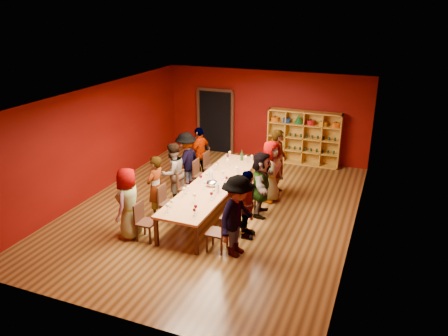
# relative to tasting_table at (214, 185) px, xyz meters

# --- Properties ---
(room_shell) EXTENTS (7.10, 9.10, 3.04)m
(room_shell) POSITION_rel_tasting_table_xyz_m (0.00, 0.00, 0.80)
(room_shell) COLOR #503315
(room_shell) RESTS_ON ground
(tasting_table) EXTENTS (1.10, 4.50, 0.75)m
(tasting_table) POSITION_rel_tasting_table_xyz_m (0.00, 0.00, 0.00)
(tasting_table) COLOR tan
(tasting_table) RESTS_ON ground
(doorway) EXTENTS (1.40, 0.17, 2.30)m
(doorway) POSITION_rel_tasting_table_xyz_m (-1.80, 4.43, 0.42)
(doorway) COLOR black
(doorway) RESTS_ON ground
(shelving_unit) EXTENTS (2.40, 0.40, 1.80)m
(shelving_unit) POSITION_rel_tasting_table_xyz_m (1.40, 4.32, 0.28)
(shelving_unit) COLOR #BF8D2B
(shelving_unit) RESTS_ON ground
(chair_person_left_0) EXTENTS (0.42, 0.42, 0.89)m
(chair_person_left_0) POSITION_rel_tasting_table_xyz_m (-0.91, -2.00, -0.20)
(chair_person_left_0) COLOR #321A10
(chair_person_left_0) RESTS_ON ground
(person_left_0) EXTENTS (0.53, 0.86, 1.67)m
(person_left_0) POSITION_rel_tasting_table_xyz_m (-1.28, -2.00, 0.14)
(person_left_0) COLOR #5379AB
(person_left_0) RESTS_ON ground
(chair_person_left_1) EXTENTS (0.42, 0.42, 0.89)m
(chair_person_left_1) POSITION_rel_tasting_table_xyz_m (-0.91, -0.93, -0.20)
(chair_person_left_1) COLOR #321A10
(chair_person_left_1) RESTS_ON ground
(person_left_1) EXTENTS (0.49, 0.63, 1.62)m
(person_left_1) POSITION_rel_tasting_table_xyz_m (-1.19, -0.93, 0.11)
(person_left_1) COLOR #5D7CC0
(person_left_1) RESTS_ON ground
(chair_person_left_2) EXTENTS (0.42, 0.42, 0.89)m
(chair_person_left_2) POSITION_rel_tasting_table_xyz_m (-0.91, 0.08, -0.20)
(chair_person_left_2) COLOR #321A10
(chair_person_left_2) RESTS_ON ground
(person_left_2) EXTENTS (0.72, 0.91, 1.65)m
(person_left_2) POSITION_rel_tasting_table_xyz_m (-1.25, 0.08, 0.12)
(person_left_2) COLOR #4F5055
(person_left_2) RESTS_ON ground
(chair_person_left_3) EXTENTS (0.42, 0.42, 0.89)m
(chair_person_left_3) POSITION_rel_tasting_table_xyz_m (-0.91, 1.06, -0.20)
(chair_person_left_3) COLOR #321A10
(chair_person_left_3) RESTS_ON ground
(person_left_3) EXTENTS (0.55, 1.11, 1.65)m
(person_left_3) POSITION_rel_tasting_table_xyz_m (-1.32, 1.06, 0.13)
(person_left_3) COLOR #4C4B50
(person_left_3) RESTS_ON ground
(chair_person_left_4) EXTENTS (0.42, 0.42, 0.89)m
(chair_person_left_4) POSITION_rel_tasting_table_xyz_m (-0.91, 1.79, -0.20)
(chair_person_left_4) COLOR #321A10
(chair_person_left_4) RESTS_ON ground
(person_left_4) EXTENTS (0.63, 1.03, 1.64)m
(person_left_4) POSITION_rel_tasting_table_xyz_m (-1.22, 1.79, 0.12)
(person_left_4) COLOR pink
(person_left_4) RESTS_ON ground
(chair_person_right_0) EXTENTS (0.42, 0.42, 0.89)m
(chair_person_right_0) POSITION_rel_tasting_table_xyz_m (0.91, -1.84, -0.20)
(chair_person_right_0) COLOR #321A10
(chair_person_right_0) RESTS_ON ground
(person_right_0) EXTENTS (0.68, 1.24, 1.82)m
(person_right_0) POSITION_rel_tasting_table_xyz_m (1.29, -1.84, 0.21)
(person_right_0) COLOR black
(person_right_0) RESTS_ON ground
(chair_person_right_1) EXTENTS (0.42, 0.42, 0.89)m
(chair_person_right_1) POSITION_rel_tasting_table_xyz_m (0.91, -1.05, -0.20)
(chair_person_right_1) COLOR #321A10
(chair_person_right_1) RESTS_ON ground
(person_right_1) EXTENTS (0.51, 0.99, 1.63)m
(person_right_1) POSITION_rel_tasting_table_xyz_m (1.22, -1.05, 0.12)
(person_right_1) COLOR #15193B
(person_right_1) RESTS_ON ground
(chair_person_right_2) EXTENTS (0.42, 0.42, 0.89)m
(chair_person_right_2) POSITION_rel_tasting_table_xyz_m (0.91, 0.16, -0.20)
(chair_person_right_2) COLOR #321A10
(chair_person_right_2) RESTS_ON ground
(person_right_2) EXTENTS (0.71, 1.61, 1.68)m
(person_right_2) POSITION_rel_tasting_table_xyz_m (1.20, 0.16, 0.14)
(person_right_2) COLOR silver
(person_right_2) RESTS_ON ground
(chair_person_right_3) EXTENTS (0.42, 0.42, 0.89)m
(chair_person_right_3) POSITION_rel_tasting_table_xyz_m (0.91, 1.08, -0.20)
(chair_person_right_3) COLOR #321A10
(chair_person_right_3) RESTS_ON ground
(person_right_3) EXTENTS (0.75, 0.94, 1.70)m
(person_right_3) POSITION_rel_tasting_table_xyz_m (1.18, 1.08, 0.15)
(person_right_3) COLOR #4F4F54
(person_right_3) RESTS_ON ground
(chair_person_right_4) EXTENTS (0.42, 0.42, 0.89)m
(chair_person_right_4) POSITION_rel_tasting_table_xyz_m (0.91, 1.64, -0.20)
(chair_person_right_4) COLOR #321A10
(chair_person_right_4) RESTS_ON ground
(person_right_4) EXTENTS (0.58, 0.74, 1.87)m
(person_right_4) POSITION_rel_tasting_table_xyz_m (1.24, 1.64, 0.23)
(person_right_4) COLOR #6194C7
(person_right_4) RESTS_ON ground
(wine_glass_0) EXTENTS (0.09, 0.09, 0.21)m
(wine_glass_0) POSITION_rel_tasting_table_xyz_m (-0.08, -0.42, 0.21)
(wine_glass_0) COLOR white
(wine_glass_0) RESTS_ON tasting_table
(wine_glass_1) EXTENTS (0.07, 0.07, 0.18)m
(wine_glass_1) POSITION_rel_tasting_table_xyz_m (-0.37, -0.80, 0.18)
(wine_glass_1) COLOR white
(wine_glass_1) RESTS_ON tasting_table
(wine_glass_2) EXTENTS (0.09, 0.09, 0.22)m
(wine_glass_2) POSITION_rel_tasting_table_xyz_m (0.33, 0.78, 0.21)
(wine_glass_2) COLOR white
(wine_glass_2) RESTS_ON tasting_table
(wine_glass_3) EXTENTS (0.07, 0.07, 0.18)m
(wine_glass_3) POSITION_rel_tasting_table_xyz_m (0.27, 0.95, 0.18)
(wine_glass_3) COLOR white
(wine_glass_3) RESTS_ON tasting_table
(wine_glass_4) EXTENTS (0.08, 0.08, 0.20)m
(wine_glass_4) POSITION_rel_tasting_table_xyz_m (-0.33, 1.97, 0.20)
(wine_glass_4) COLOR white
(wine_glass_4) RESTS_ON tasting_table
(wine_glass_5) EXTENTS (0.08, 0.08, 0.20)m
(wine_glass_5) POSITION_rel_tasting_table_xyz_m (0.27, -1.72, 0.19)
(wine_glass_5) COLOR white
(wine_glass_5) RESTS_ON tasting_table
(wine_glass_6) EXTENTS (0.09, 0.09, 0.21)m
(wine_glass_6) POSITION_rel_tasting_table_xyz_m (0.08, 0.38, 0.21)
(wine_glass_6) COLOR white
(wine_glass_6) RESTS_ON tasting_table
(wine_glass_7) EXTENTS (0.07, 0.07, 0.18)m
(wine_glass_7) POSITION_rel_tasting_table_xyz_m (0.31, -0.06, 0.18)
(wine_glass_7) COLOR white
(wine_glass_7) RESTS_ON tasting_table
(wine_glass_8) EXTENTS (0.07, 0.07, 0.18)m
(wine_glass_8) POSITION_rel_tasting_table_xyz_m (0.30, -1.85, 0.18)
(wine_glass_8) COLOR white
(wine_glass_8) RESTS_ON tasting_table
(wine_glass_9) EXTENTS (0.08, 0.08, 0.20)m
(wine_glass_9) POSITION_rel_tasting_table_xyz_m (-0.29, 1.70, 0.20)
(wine_glass_9) COLOR white
(wine_glass_9) RESTS_ON tasting_table
(wine_glass_10) EXTENTS (0.07, 0.07, 0.18)m
(wine_glass_10) POSITION_rel_tasting_table_xyz_m (0.37, 1.95, 0.18)
(wine_glass_10) COLOR white
(wine_glass_10) RESTS_ON tasting_table
(wine_glass_11) EXTENTS (0.08, 0.08, 0.19)m
(wine_glass_11) POSITION_rel_tasting_table_xyz_m (-0.31, 0.93, 0.19)
(wine_glass_11) COLOR white
(wine_glass_11) RESTS_ON tasting_table
(wine_glass_12) EXTENTS (0.08, 0.08, 0.20)m
(wine_glass_12) POSITION_rel_tasting_table_xyz_m (0.32, -0.95, 0.19)
(wine_glass_12) COLOR white
(wine_glass_12) RESTS_ON tasting_table
(wine_glass_13) EXTENTS (0.08, 0.08, 0.20)m
(wine_glass_13) POSITION_rel_tasting_table_xyz_m (-0.27, 0.13, 0.19)
(wine_glass_13) COLOR white
(wine_glass_13) RESTS_ON tasting_table
(wine_glass_14) EXTENTS (0.09, 0.09, 0.22)m
(wine_glass_14) POSITION_rel_tasting_table_xyz_m (-0.37, -1.00, 0.21)
(wine_glass_14) COLOR white
(wine_glass_14) RESTS_ON tasting_table
(wine_glass_15) EXTENTS (0.09, 0.09, 0.22)m
(wine_glass_15) POSITION_rel_tasting_table_xyz_m (0.26, 1.71, 0.21)
(wine_glass_15) COLOR white
(wine_glass_15) RESTS_ON tasting_table
(wine_glass_16) EXTENTS (0.08, 0.08, 0.20)m
(wine_glass_16) POSITION_rel_tasting_table_xyz_m (-0.35, -1.68, 0.19)
(wine_glass_16) COLOR white
(wine_glass_16) RESTS_ON tasting_table
(wine_glass_17) EXTENTS (0.08, 0.08, 0.19)m
(wine_glass_17) POSITION_rel_tasting_table_xyz_m (0.30, -0.76, 0.19)
(wine_glass_17) COLOR white
(wine_glass_17) RESTS_ON tasting_table
(wine_glass_18) EXTENTS (0.07, 0.07, 0.19)m
(wine_glass_18) POSITION_rel_tasting_table_xyz_m (0.29, 0.11, 0.19)
(wine_glass_18) COLOR white
(wine_glass_18) RESTS_ON tasting_table
(wine_glass_19) EXTENTS (0.09, 0.09, 0.21)m
(wine_glass_19) POSITION_rel_tasting_table_xyz_m (-0.14, 1.30, 0.20)
(wine_glass_19) COLOR white
(wine_glass_19) RESTS_ON tasting_table
(wine_glass_20) EXTENTS (0.09, 0.09, 0.22)m
(wine_glass_20) POSITION_rel_tasting_table_xyz_m (0.01, -1.21, 0.21)
(wine_glass_20) COLOR white
(wine_glass_20) RESTS_ON tasting_table
(wine_glass_21) EXTENTS (0.08, 0.08, 0.20)m
(wine_glass_21) POSITION_rel_tasting_table_xyz_m (-0.29, 0.84, 0.19)
(wine_glass_21) COLOR white
(wine_glass_21) RESTS_ON tasting_table
(wine_glass_22) EXTENTS (0.09, 0.09, 0.22)m
(wine_glass_22) POSITION_rel_tasting_table_xyz_m (-0.31, -1.92, 0.21)
(wine_glass_22) COLOR white
(wine_glass_22) RESTS_ON tasting_table
(wine_glass_23) EXTENTS (0.09, 0.09, 0.21)m
(wine_glass_23) POSITION_rel_tasting_table_xyz_m (-0.34, -0.10, 0.20)
(wine_glass_23) COLOR white
(wine_glass_23) RESTS_ON tasting_table
(spittoon_bowl) EXTENTS (0.30, 0.30, 0.17)m
(spittoon_bowl) POSITION_rel_tasting_table_xyz_m (0.02, -0.20, 0.12)
(spittoon_bowl) COLOR silver
(spittoon_bowl) RESTS_ON tasting_table
(carafe_a) EXTENTS (0.12, 0.12, 0.28)m
(carafe_a) POSITION_rel_tasting_table_xyz_m (-0.16, 0.14, 0.18)
(carafe_a) COLOR white
(carafe_a) RESTS_ON tasting_table
(carafe_b) EXTENTS (0.12, 0.12, 0.26)m
(carafe_b) POSITION_rel_tasting_table_xyz_m (0.31, -0.55, 0.17)
(carafe_b) COLOR white
(carafe_b) RESTS_ON tasting_table
(wine_bottle) EXTENTS (0.10, 0.10, 0.31)m
(wine_bottle) POSITION_rel_tasting_table_xyz_m (0.09, 1.86, 0.17)
(wine_bottle) COLOR #153B1A
(wine_bottle) RESTS_ON tasting_table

